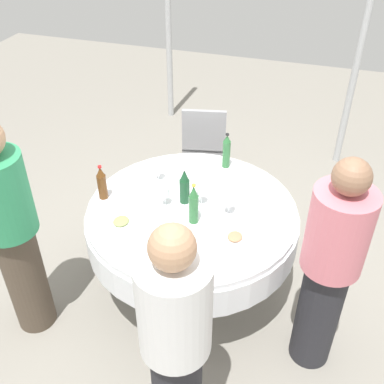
% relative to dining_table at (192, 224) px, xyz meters
% --- Properties ---
extents(ground_plane, '(10.00, 10.00, 0.00)m').
position_rel_dining_table_xyz_m(ground_plane, '(0.00, 0.00, -0.59)').
color(ground_plane, gray).
extents(dining_table, '(1.47, 1.47, 0.74)m').
position_rel_dining_table_xyz_m(dining_table, '(0.00, 0.00, 0.00)').
color(dining_table, white).
rests_on(dining_table, ground_plane).
extents(bottle_green_west, '(0.06, 0.06, 0.29)m').
position_rel_dining_table_xyz_m(bottle_green_west, '(0.58, -0.09, 0.28)').
color(bottle_green_west, '#2D6B38').
rests_on(bottle_green_west, dining_table).
extents(bottle_dark_green_near, '(0.07, 0.07, 0.28)m').
position_rel_dining_table_xyz_m(bottle_dark_green_near, '(0.06, 0.07, 0.27)').
color(bottle_dark_green_near, '#194728').
rests_on(bottle_dark_green_near, dining_table).
extents(bottle_brown_south, '(0.06, 0.06, 0.26)m').
position_rel_dining_table_xyz_m(bottle_brown_south, '(-0.07, 0.63, 0.27)').
color(bottle_brown_south, '#593314').
rests_on(bottle_brown_south, dining_table).
extents(bottle_green_rear, '(0.06, 0.06, 0.30)m').
position_rel_dining_table_xyz_m(bottle_green_rear, '(-0.13, -0.05, 0.28)').
color(bottle_green_rear, '#2D6B38').
rests_on(bottle_green_rear, dining_table).
extents(wine_glass_rear, '(0.07, 0.07, 0.15)m').
position_rel_dining_table_xyz_m(wine_glass_rear, '(-0.48, -0.04, 0.24)').
color(wine_glass_rear, white).
rests_on(wine_glass_rear, dining_table).
extents(wine_glass_right, '(0.07, 0.07, 0.15)m').
position_rel_dining_table_xyz_m(wine_glass_right, '(0.02, -0.25, 0.25)').
color(wine_glass_right, white).
rests_on(wine_glass_right, dining_table).
extents(wine_glass_front, '(0.06, 0.06, 0.14)m').
position_rel_dining_table_xyz_m(wine_glass_front, '(-0.02, 0.19, 0.24)').
color(wine_glass_front, white).
rests_on(wine_glass_front, dining_table).
extents(wine_glass_mid, '(0.06, 0.06, 0.15)m').
position_rel_dining_table_xyz_m(wine_glass_mid, '(0.07, -0.05, 0.25)').
color(wine_glass_mid, white).
rests_on(wine_glass_mid, dining_table).
extents(wine_glass_inner, '(0.06, 0.06, 0.13)m').
position_rel_dining_table_xyz_m(wine_glass_inner, '(0.26, 0.34, 0.24)').
color(wine_glass_inner, white).
rests_on(wine_glass_inner, dining_table).
extents(plate_inner, '(0.25, 0.25, 0.04)m').
position_rel_dining_table_xyz_m(plate_inner, '(-0.30, 0.39, 0.16)').
color(plate_inner, white).
rests_on(plate_inner, dining_table).
extents(plate_north, '(0.23, 0.23, 0.04)m').
position_rel_dining_table_xyz_m(plate_north, '(-0.23, -0.35, 0.16)').
color(plate_north, white).
rests_on(plate_north, dining_table).
extents(spoon_near, '(0.08, 0.17, 0.00)m').
position_rel_dining_table_xyz_m(spoon_near, '(0.52, 0.07, 0.15)').
color(spoon_near, silver).
rests_on(spoon_near, dining_table).
extents(knife_south, '(0.15, 0.12, 0.00)m').
position_rel_dining_table_xyz_m(knife_south, '(0.42, -0.32, 0.15)').
color(knife_south, silver).
rests_on(knife_south, dining_table).
extents(folded_napkin, '(0.17, 0.17, 0.02)m').
position_rel_dining_table_xyz_m(folded_napkin, '(0.30, 0.07, 0.16)').
color(folded_napkin, white).
rests_on(folded_napkin, dining_table).
extents(person_west, '(0.34, 0.34, 1.55)m').
position_rel_dining_table_xyz_m(person_west, '(-1.12, -0.27, 0.21)').
color(person_west, '#26262B').
rests_on(person_west, ground_plane).
extents(person_near, '(0.34, 0.34, 1.60)m').
position_rel_dining_table_xyz_m(person_near, '(-0.66, 0.95, 0.25)').
color(person_near, '#4C3F33').
rests_on(person_near, ground_plane).
extents(person_south, '(0.34, 0.34, 1.53)m').
position_rel_dining_table_xyz_m(person_south, '(-0.36, -0.93, 0.20)').
color(person_south, '#26262B').
rests_on(person_south, ground_plane).
extents(chair_front, '(0.48, 0.48, 0.87)m').
position_rel_dining_table_xyz_m(chair_front, '(1.30, 0.29, -0.08)').
color(chair_front, '#99999E').
rests_on(chair_front, ground_plane).
extents(tent_pole_main, '(0.07, 0.07, 2.59)m').
position_rel_dining_table_xyz_m(tent_pole_main, '(2.18, -0.97, 0.70)').
color(tent_pole_main, '#B2B5B7').
rests_on(tent_pole_main, ground_plane).
extents(tent_pole_secondary, '(0.07, 0.07, 2.54)m').
position_rel_dining_table_xyz_m(tent_pole_secondary, '(2.67, 1.12, 0.68)').
color(tent_pole_secondary, '#B2B5B7').
rests_on(tent_pole_secondary, ground_plane).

